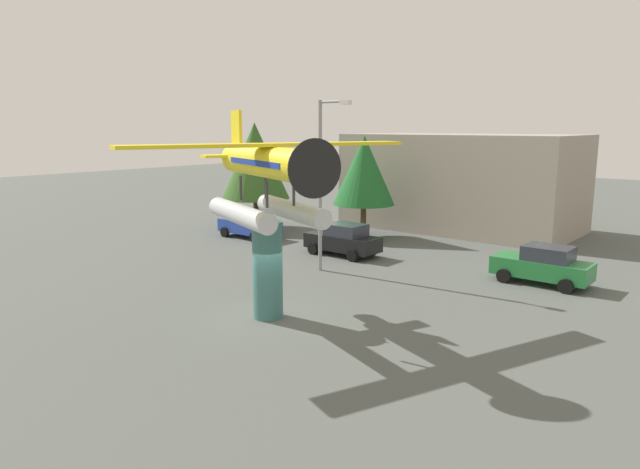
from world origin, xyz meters
The scene contains 10 objects.
ground_plane centered at (0.00, 0.00, 0.00)m, with size 140.00×140.00×0.00m, color #515651.
display_pedestal centered at (0.00, 0.00, 1.79)m, with size 1.10×1.10×3.58m, color #386B66.
floatplane_monument centered at (0.12, -0.05, 5.25)m, with size 7.19×10.09×4.00m.
car_near_blue centered at (-11.73, 10.20, 0.88)m, with size 4.20×2.02×1.76m.
car_mid_black centered at (-4.15, 9.99, 0.88)m, with size 4.20×2.02×1.76m.
car_far_green centered at (6.25, 11.10, 0.88)m, with size 4.20×2.02×1.76m.
streetlight_primary centered at (-2.83, 6.64, 4.73)m, with size 1.84×0.28×8.18m.
storefront_building centered at (-3.15, 22.00, 3.22)m, with size 15.13×7.99×6.44m, color #9E9384.
tree_west centered at (-13.86, 12.79, 4.66)m, with size 4.63×4.63×7.24m.
tree_east centered at (-6.29, 14.88, 4.26)m, with size 3.88×3.88×6.42m.
Camera 1 is at (14.39, -14.32, 6.97)m, focal length 32.00 mm.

